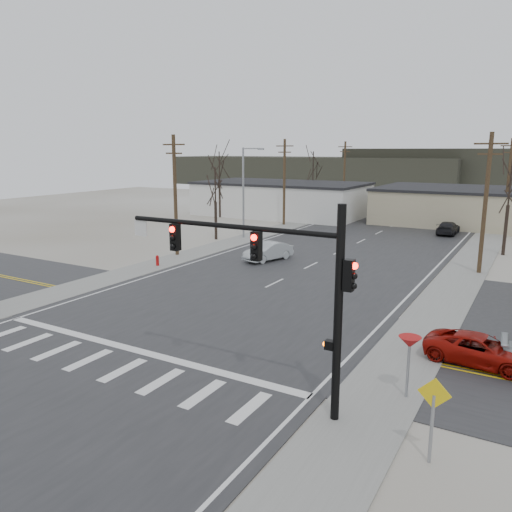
{
  "coord_description": "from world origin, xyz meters",
  "views": [
    {
      "loc": [
        15.09,
        -20.56,
        8.81
      ],
      "look_at": [
        0.57,
        4.54,
        2.6
      ],
      "focal_mm": 35.0,
      "sensor_mm": 36.0,
      "label": 1
    }
  ],
  "objects_px": {
    "traffic_signal_mast": "(285,277)",
    "fire_hydrant": "(157,260)",
    "car_far_a": "(448,228)",
    "sedan_crossing": "(268,251)",
    "car_far_b": "(383,207)",
    "car_parked_red": "(480,350)"
  },
  "relations": [
    {
      "from": "traffic_signal_mast",
      "to": "fire_hydrant",
      "type": "height_order",
      "value": "traffic_signal_mast"
    },
    {
      "from": "car_far_a",
      "to": "fire_hydrant",
      "type": "bearing_deg",
      "value": 57.74
    },
    {
      "from": "fire_hydrant",
      "to": "sedan_crossing",
      "type": "bearing_deg",
      "value": 43.01
    },
    {
      "from": "sedan_crossing",
      "to": "car_far_b",
      "type": "xyz_separation_m",
      "value": [
        -0.91,
        35.88,
        -0.05
      ]
    },
    {
      "from": "traffic_signal_mast",
      "to": "car_far_a",
      "type": "height_order",
      "value": "traffic_signal_mast"
    },
    {
      "from": "traffic_signal_mast",
      "to": "car_parked_red",
      "type": "height_order",
      "value": "traffic_signal_mast"
    },
    {
      "from": "fire_hydrant",
      "to": "car_parked_red",
      "type": "bearing_deg",
      "value": -16.66
    },
    {
      "from": "fire_hydrant",
      "to": "car_far_a",
      "type": "relative_size",
      "value": 0.19
    },
    {
      "from": "traffic_signal_mast",
      "to": "car_far_b",
      "type": "relative_size",
      "value": 2.27
    },
    {
      "from": "sedan_crossing",
      "to": "car_far_b",
      "type": "distance_m",
      "value": 35.89
    },
    {
      "from": "traffic_signal_mast",
      "to": "sedan_crossing",
      "type": "relative_size",
      "value": 2.04
    },
    {
      "from": "traffic_signal_mast",
      "to": "sedan_crossing",
      "type": "bearing_deg",
      "value": 119.99
    },
    {
      "from": "sedan_crossing",
      "to": "car_far_b",
      "type": "relative_size",
      "value": 1.11
    },
    {
      "from": "fire_hydrant",
      "to": "car_far_a",
      "type": "height_order",
      "value": "car_far_a"
    },
    {
      "from": "traffic_signal_mast",
      "to": "car_far_a",
      "type": "distance_m",
      "value": 41.0
    },
    {
      "from": "traffic_signal_mast",
      "to": "car_parked_red",
      "type": "bearing_deg",
      "value": 52.08
    },
    {
      "from": "sedan_crossing",
      "to": "traffic_signal_mast",
      "type": "bearing_deg",
      "value": -42.3
    },
    {
      "from": "traffic_signal_mast",
      "to": "car_far_b",
      "type": "bearing_deg",
      "value": 102.64
    },
    {
      "from": "car_far_b",
      "to": "car_parked_red",
      "type": "xyz_separation_m",
      "value": [
        18.12,
        -48.96,
        -0.07
      ]
    },
    {
      "from": "fire_hydrant",
      "to": "sedan_crossing",
      "type": "xyz_separation_m",
      "value": [
        6.43,
        6.0,
        0.32
      ]
    },
    {
      "from": "car_far_b",
      "to": "car_parked_red",
      "type": "bearing_deg",
      "value": -54.29
    },
    {
      "from": "car_far_a",
      "to": "traffic_signal_mast",
      "type": "bearing_deg",
      "value": 91.85
    }
  ]
}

